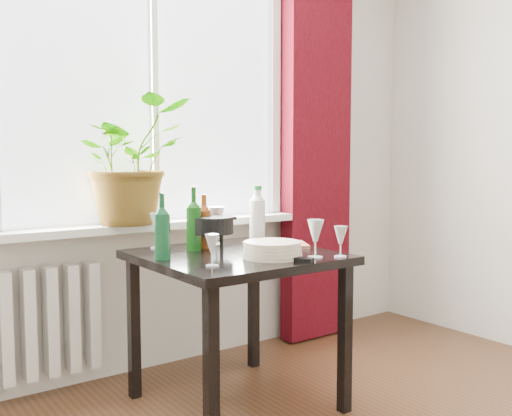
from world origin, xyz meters
TOP-DOWN VIEW (x-y plane):
  - window at (0.00, 2.22)m, footprint 1.72×0.08m
  - windowsill at (0.00, 2.15)m, footprint 1.72×0.20m
  - curtain at (1.12, 2.12)m, footprint 0.50×0.12m
  - radiator at (-0.75, 2.18)m, footprint 0.80×0.10m
  - table at (0.10, 1.55)m, footprint 0.85×0.85m
  - potted_plant at (-0.18, 2.12)m, footprint 0.68×0.61m
  - wine_bottle_left at (-0.26, 1.60)m, footprint 0.09×0.09m
  - wine_bottle_right at (-0.02, 1.74)m, footprint 0.09×0.09m
  - bottle_amber at (0.05, 1.76)m, footprint 0.08×0.08m
  - cleaning_bottle at (0.46, 1.87)m, footprint 0.11×0.11m
  - wineglass_front_right at (0.31, 1.23)m, footprint 0.09×0.09m
  - wineglass_far_right at (0.42, 1.18)m, footprint 0.07×0.07m
  - wineglass_back_center at (0.17, 1.83)m, footprint 0.11×0.11m
  - wineglass_back_left at (-0.14, 1.89)m, footprint 0.09×0.09m
  - wineglass_front_left at (-0.17, 1.33)m, footprint 0.07×0.07m
  - plate_stack at (0.16, 1.34)m, footprint 0.28×0.28m
  - fondue_pot at (0.07, 1.71)m, footprint 0.24×0.21m
  - tv_remote at (0.19, 1.23)m, footprint 0.12×0.17m
  - cutting_board at (0.37, 1.59)m, footprint 0.37×0.33m

SIDE VIEW (x-z plane):
  - radiator at x=-0.75m, z-range 0.10..0.66m
  - table at x=0.10m, z-range 0.28..1.02m
  - cutting_board at x=0.37m, z-range 0.74..0.76m
  - tv_remote at x=0.19m, z-range 0.74..0.76m
  - plate_stack at x=0.16m, z-range 0.74..0.81m
  - wineglass_front_left at x=-0.17m, z-range 0.74..0.88m
  - wineglass_far_right at x=0.42m, z-range 0.74..0.89m
  - fondue_pot at x=0.07m, z-range 0.74..0.90m
  - windowsill at x=0.00m, z-range 0.80..0.84m
  - wineglass_front_right at x=0.31m, z-range 0.74..0.92m
  - wineglass_back_left at x=-0.14m, z-range 0.74..0.92m
  - wineglass_back_center at x=0.17m, z-range 0.74..0.95m
  - bottle_amber at x=0.05m, z-range 0.74..1.02m
  - wine_bottle_left at x=-0.26m, z-range 0.74..1.04m
  - cleaning_bottle at x=0.46m, z-range 0.74..1.05m
  - wine_bottle_right at x=-0.02m, z-range 0.74..1.05m
  - potted_plant at x=-0.18m, z-range 0.84..1.51m
  - curtain at x=1.12m, z-range 0.01..2.58m
  - window at x=0.00m, z-range 0.79..2.41m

